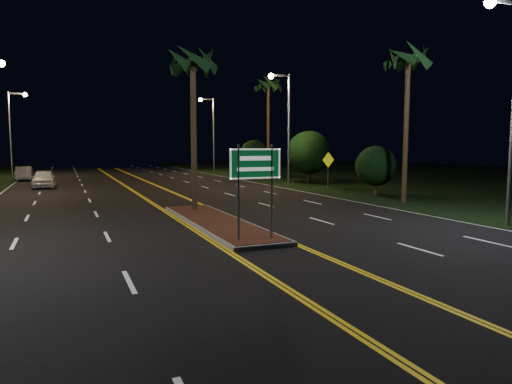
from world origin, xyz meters
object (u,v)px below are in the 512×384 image
palm_median (193,62)px  palm_right_far (268,86)px  warning_sign (328,165)px  median_island (217,222)px  streetlight_left_far (14,124)px  shrub_mid (309,152)px  palm_right_near (408,59)px  streetlight_right_mid (285,116)px  shrub_near (376,166)px  car_near (44,177)px  streetlight_right_far (211,126)px  car_far (24,172)px  streetlight_right_near (508,86)px  shrub_far (254,155)px  highway_sign (255,173)px

palm_median → palm_right_far: bearing=56.7°
palm_right_far → warning_sign: bearing=-88.9°
median_island → streetlight_left_far: streetlight_left_far is taller
shrub_mid → palm_right_near: bearing=-96.1°
streetlight_right_mid → palm_median: bearing=-132.7°
shrub_near → warning_sign: shrub_near is taller
car_near → warning_sign: bearing=-23.6°
streetlight_right_far → warning_sign: (2.39, -22.82, -3.80)m
palm_right_far → car_near: 21.87m
palm_right_far → streetlight_right_far: bearing=100.3°
streetlight_left_far → warning_sign: (23.61, -24.82, -3.80)m
warning_sign → car_far: bearing=128.0°
streetlight_right_mid → streetlight_right_far: 20.00m
streetlight_right_near → warning_sign: streetlight_right_near is taller
streetlight_left_far → shrub_near: streetlight_left_far is taller
shrub_far → car_near: shrub_far is taller
shrub_far → warning_sign: size_ratio=1.41×
streetlight_right_mid → shrub_near: bearing=-70.2°
shrub_far → car_far: size_ratio=0.87×
shrub_mid → shrub_far: (-0.20, 12.00, -0.39)m
highway_sign → shrub_near: bearing=39.7°
car_near → warning_sign: 22.50m
palm_median → palm_right_near: bearing=-2.3°
streetlight_left_far → shrub_mid: streetlight_left_far is taller
highway_sign → streetlight_right_far: streetlight_right_far is taller
shrub_near → shrub_mid: bearing=87.1°
streetlight_right_far → highway_sign: bearing=-105.1°
median_island → streetlight_right_far: bearing=73.1°
streetlight_right_far → warning_sign: streetlight_right_far is taller
car_near → streetlight_left_far: bearing=103.3°
highway_sign → palm_right_near: 15.55m
streetlight_left_far → palm_median: 35.18m
streetlight_right_mid → palm_right_far: palm_right_far is taller
median_island → palm_median: palm_median is taller
streetlight_right_mid → car_near: (-17.99, 6.67, -4.84)m
palm_right_near → warning_sign: bearing=86.9°
streetlight_right_far → median_island: bearing=-106.9°
streetlight_right_mid → shrub_far: streetlight_right_mid is taller
shrub_far → median_island: bearing=-115.4°
streetlight_right_far → palm_right_near: palm_right_near is taller
palm_median → shrub_far: (13.80, 25.50, -4.94)m
streetlight_left_far → palm_right_near: size_ratio=0.97×
streetlight_left_far → shrub_far: (24.41, -8.00, -3.32)m
streetlight_right_mid → median_island: bearing=-125.3°
palm_median → shrub_near: 14.93m
streetlight_right_far → car_far: bearing=-168.9°
streetlight_left_far → shrub_far: 25.90m
streetlight_left_far → streetlight_right_far: same height
highway_sign → palm_right_far: size_ratio=0.31×
median_island → shrub_far: 32.19m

